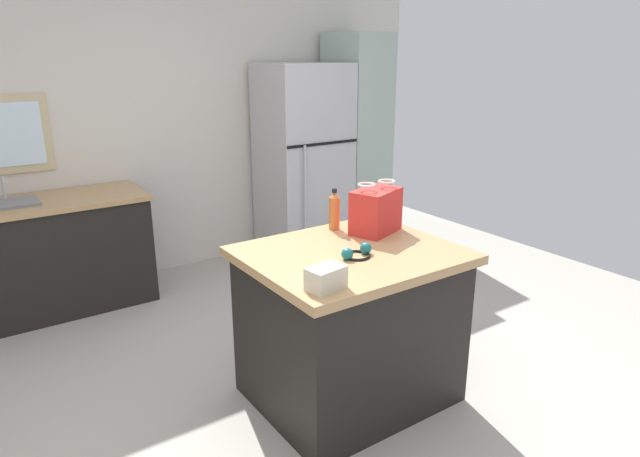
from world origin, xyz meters
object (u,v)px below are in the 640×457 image
(kitchen_island, at_px, (350,325))
(ear_defenders, at_px, (357,253))
(bottle, at_px, (334,211))
(tall_cabinet, at_px, (356,142))
(refrigerator, at_px, (303,162))
(small_box, at_px, (326,278))
(shopping_bag, at_px, (376,211))

(kitchen_island, relative_size, ear_defenders, 5.68)
(bottle, bearing_deg, tall_cabinet, 48.78)
(kitchen_island, xyz_separation_m, tall_cabinet, (1.78, 2.22, 0.61))
(kitchen_island, height_order, refrigerator, refrigerator)
(refrigerator, relative_size, bottle, 7.25)
(refrigerator, xyz_separation_m, ear_defenders, (-1.16, -2.31, 0.00))
(kitchen_island, relative_size, small_box, 6.48)
(refrigerator, bearing_deg, kitchen_island, -116.98)
(tall_cabinet, xyz_separation_m, shopping_bag, (-1.45, -2.04, -0.02))
(small_box, distance_m, ear_defenders, 0.46)
(tall_cabinet, xyz_separation_m, small_box, (-2.19, -2.56, -0.10))
(bottle, height_order, ear_defenders, bottle)
(ear_defenders, bearing_deg, kitchen_island, 70.33)
(tall_cabinet, relative_size, small_box, 12.19)
(small_box, bearing_deg, ear_defenders, 33.84)
(kitchen_island, xyz_separation_m, shopping_bag, (0.32, 0.18, 0.58))
(small_box, distance_m, bottle, 0.91)
(kitchen_island, xyz_separation_m, bottle, (0.16, 0.37, 0.57))
(refrigerator, bearing_deg, tall_cabinet, 0.02)
(small_box, height_order, ear_defenders, small_box)
(kitchen_island, relative_size, shopping_bag, 3.18)
(tall_cabinet, bearing_deg, kitchen_island, -128.63)
(shopping_bag, distance_m, bottle, 0.26)
(kitchen_island, bearing_deg, ear_defenders, -109.67)
(ear_defenders, bearing_deg, tall_cabinet, 51.96)
(shopping_bag, bearing_deg, bottle, 131.50)
(tall_cabinet, height_order, ear_defenders, tall_cabinet)
(kitchen_island, xyz_separation_m, small_box, (-0.41, -0.34, 0.50))
(kitchen_island, distance_m, refrigerator, 2.54)
(tall_cabinet, xyz_separation_m, bottle, (-1.62, -1.85, -0.04))
(refrigerator, relative_size, small_box, 10.62)
(refrigerator, distance_m, shopping_bag, 2.20)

